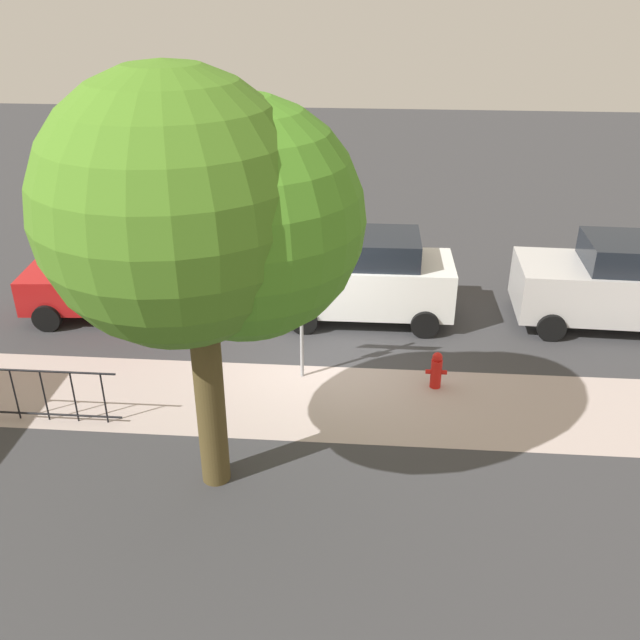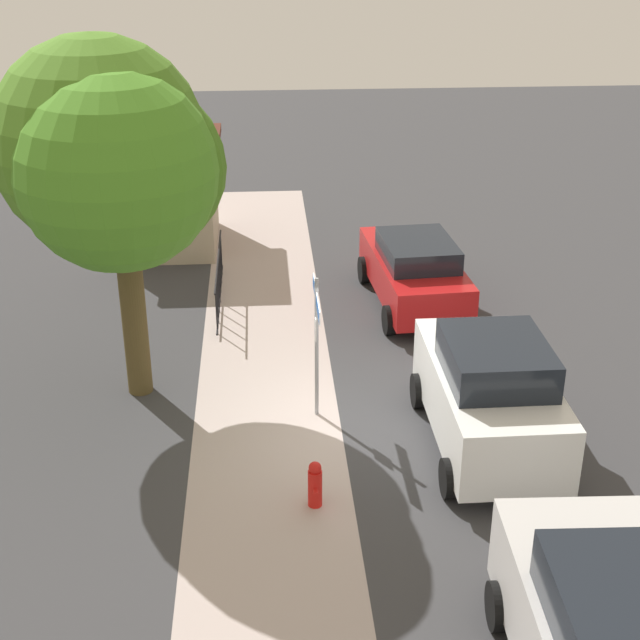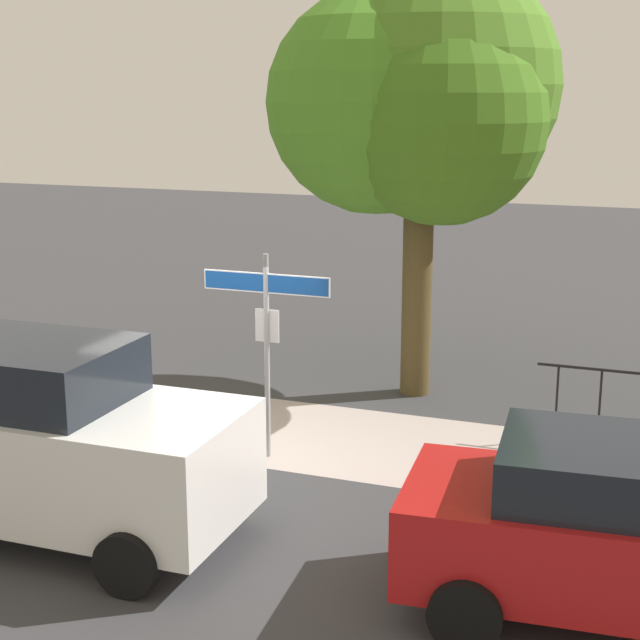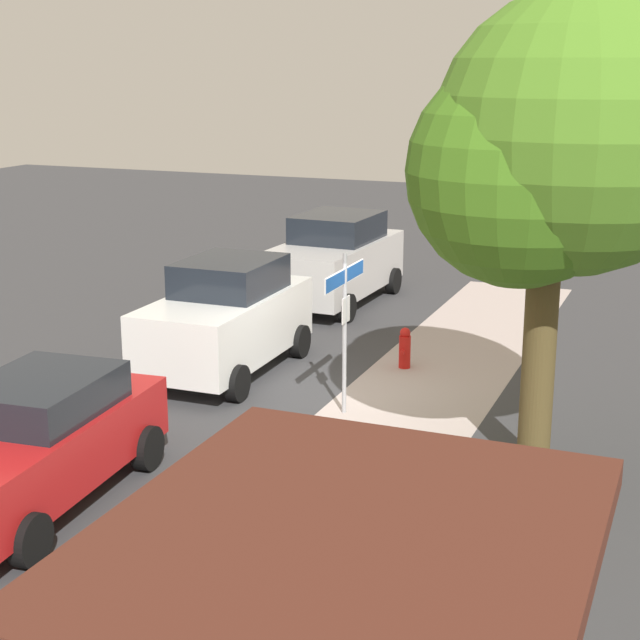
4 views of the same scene
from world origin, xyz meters
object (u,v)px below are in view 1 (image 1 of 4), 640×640
(car_silver, at_px, (618,283))
(fire_hydrant, at_px, (436,370))
(car_white, at_px, (367,277))
(car_red, at_px, (118,282))
(shade_tree, at_px, (197,218))
(street_sign, at_px, (301,293))

(car_silver, xyz_separation_m, fire_hydrant, (4.29, 3.09, -0.66))
(car_white, xyz_separation_m, car_red, (5.89, 0.29, -0.18))
(shade_tree, relative_size, car_red, 1.51)
(shade_tree, distance_m, car_red, 7.76)
(car_silver, height_order, car_white, car_silver)
(car_white, height_order, car_red, car_white)
(car_silver, bearing_deg, car_red, 3.89)
(street_sign, xyz_separation_m, fire_hydrant, (-2.69, 0.20, -1.48))
(street_sign, bearing_deg, shade_tree, 72.78)
(shade_tree, height_order, car_silver, shade_tree)
(street_sign, bearing_deg, fire_hydrant, 175.78)
(shade_tree, height_order, fire_hydrant, shade_tree)
(shade_tree, xyz_separation_m, car_white, (-2.28, -6.12, -3.46))
(shade_tree, height_order, car_red, shade_tree)
(shade_tree, height_order, car_white, shade_tree)
(shade_tree, distance_m, car_white, 7.39)
(shade_tree, bearing_deg, street_sign, -107.22)
(car_silver, bearing_deg, car_white, 2.92)
(car_white, bearing_deg, car_silver, -179.60)
(street_sign, relative_size, car_red, 0.61)
(street_sign, height_order, car_red, street_sign)
(street_sign, distance_m, shade_tree, 4.36)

